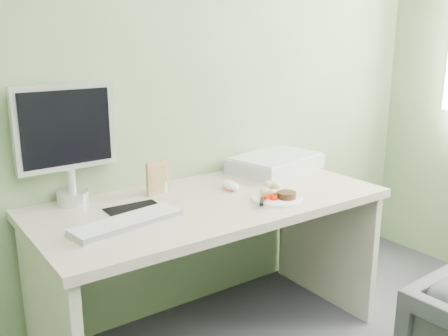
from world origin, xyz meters
TOP-DOWN VIEW (x-y plane):
  - wall_back at (0.00, 2.00)m, footprint 3.50×0.00m
  - desk at (0.00, 1.62)m, footprint 1.60×0.75m
  - plate at (0.24, 1.44)m, footprint 0.23×0.23m
  - steak at (0.27, 1.41)m, footprint 0.10×0.10m
  - potato_pile at (0.26, 1.50)m, footprint 0.11×0.08m
  - carrot_heap at (0.18, 1.44)m, footprint 0.06×0.06m
  - steak_knife at (0.14, 1.43)m, footprint 0.15×0.16m
  - mousepad at (-0.35, 1.67)m, footprint 0.24×0.21m
  - keyboard at (-0.45, 1.54)m, footprint 0.47×0.20m
  - computer_mouse at (0.16, 1.69)m, footprint 0.08×0.12m
  - photo_frame at (-0.16, 1.83)m, footprint 0.13×0.04m
  - eyedrop_bottle at (-0.12, 1.84)m, footprint 0.02×0.02m
  - scanner at (0.57, 1.84)m, footprint 0.54×0.42m
  - monitor at (-0.54, 1.94)m, footprint 0.44×0.14m

SIDE VIEW (x-z plane):
  - desk at x=0.00m, z-range 0.18..0.91m
  - mousepad at x=-0.35m, z-range 0.73..0.73m
  - plate at x=0.24m, z-range 0.73..0.74m
  - keyboard at x=-0.45m, z-range 0.74..0.76m
  - computer_mouse at x=0.16m, z-range 0.73..0.77m
  - steak_knife at x=0.14m, z-range 0.75..0.76m
  - steak at x=0.27m, z-range 0.74..0.77m
  - carrot_heap at x=0.18m, z-range 0.74..0.78m
  - eyedrop_bottle at x=-0.12m, z-range 0.73..0.80m
  - scanner at x=0.57m, z-range 0.73..0.81m
  - potato_pile at x=0.26m, z-range 0.74..0.80m
  - photo_frame at x=-0.16m, z-range 0.73..0.89m
  - monitor at x=-0.54m, z-range 0.76..1.29m
  - wall_back at x=0.00m, z-range -0.40..3.10m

